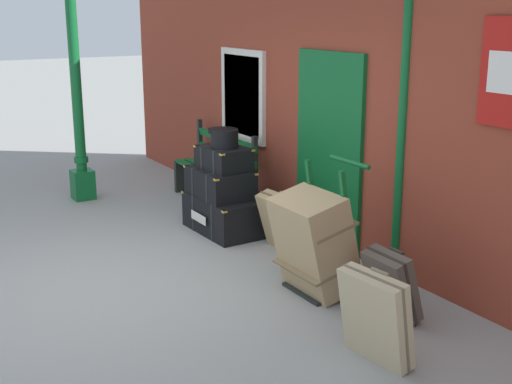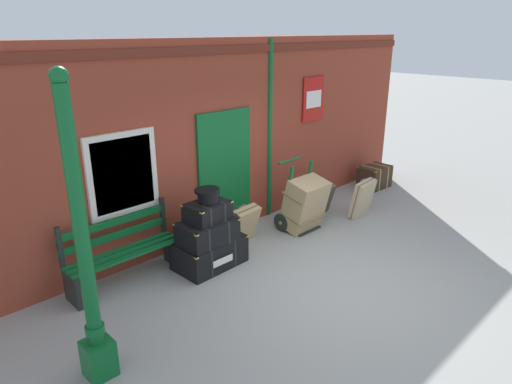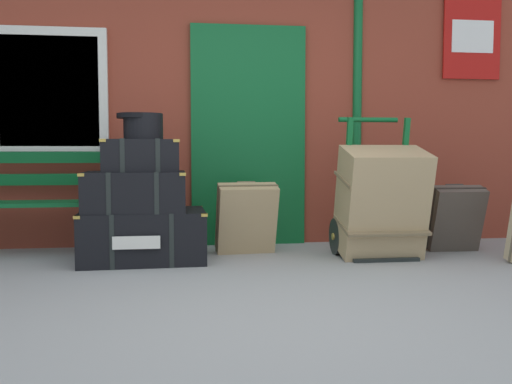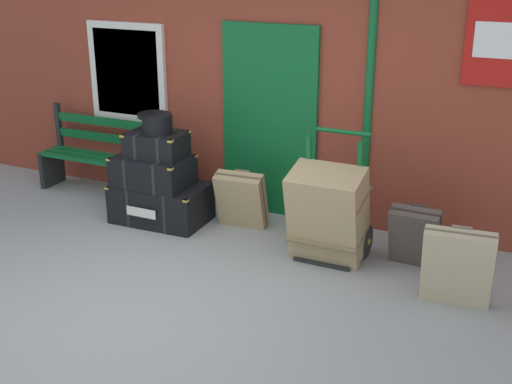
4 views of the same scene
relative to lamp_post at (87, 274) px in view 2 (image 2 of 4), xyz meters
name	(u,v)px [view 2 (image 2 of 4)]	position (x,y,z in m)	size (l,w,h in m)	color
ground_plane	(337,286)	(3.10, -0.68, -1.16)	(60.00, 60.00, 0.00)	gray
brick_facade	(212,141)	(3.09, 1.91, 0.44)	(10.40, 0.35, 3.20)	brown
lamp_post	(87,274)	(0.00, 0.00, 0.00)	(0.28, 0.28, 3.04)	#0F5B28
platform_bench	(123,252)	(1.11, 1.47, -0.71)	(1.60, 0.43, 1.01)	#0F5B28
steamer_trunk_base	(209,252)	(2.24, 1.01, -0.95)	(1.03, 0.69, 0.43)	black
steamer_trunk_middle	(207,231)	(2.18, 0.96, -0.58)	(0.81, 0.56, 0.33)	black
steamer_trunk_top	(207,211)	(2.22, 1.00, -0.29)	(0.64, 0.49, 0.27)	black
round_hatbox	(208,195)	(2.24, 0.99, -0.04)	(0.37, 0.33, 0.21)	black
porters_trolley	(297,213)	(4.21, 1.01, -0.89)	(0.71, 0.56, 1.21)	black
large_brown_trunk	(305,204)	(4.21, 0.84, -0.68)	(0.70, 0.63, 0.96)	tan
suitcase_beige	(244,225)	(3.12, 1.21, -0.84)	(0.54, 0.39, 0.64)	tan
suitcase_oxblood	(362,198)	(5.47, 0.49, -0.81)	(0.60, 0.33, 0.72)	tan
suitcase_caramel	(321,199)	(4.99, 1.08, -0.86)	(0.47, 0.34, 0.61)	#51473D
corner_trunk	(374,177)	(7.09, 1.23, -0.92)	(0.71, 0.52, 0.49)	#332319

